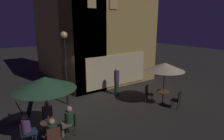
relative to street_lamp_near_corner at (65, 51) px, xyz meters
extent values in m
plane|color=#2E2C27|center=(-0.35, -0.37, -2.92)|extent=(60.00, 60.00, 0.00)
cube|color=tan|center=(4.18, 1.80, 1.01)|extent=(6.74, 2.22, 7.87)
cube|color=tan|center=(1.92, 4.93, 1.01)|extent=(2.22, 8.47, 7.87)
cube|color=#E6B86F|center=(3.52, 0.67, 2.71)|extent=(0.55, 0.06, 0.95)
cube|color=beige|center=(3.84, 0.66, -1.67)|extent=(4.72, 0.08, 2.10)
cylinder|color=black|center=(0.00, 0.00, -1.11)|extent=(0.10, 0.10, 3.63)
sphere|color=#F6D17D|center=(0.00, 0.00, 0.82)|extent=(0.37, 0.37, 0.37)
cube|color=black|center=(-2.07, -0.60, -2.43)|extent=(0.31, 0.56, 0.95)
cube|color=black|center=(-2.43, -0.61, -2.43)|extent=(0.31, 0.56, 0.95)
cylinder|color=black|center=(-1.82, -2.68, -2.91)|extent=(0.40, 0.40, 0.03)
cylinder|color=black|center=(-1.82, -2.68, -2.57)|extent=(0.06, 0.06, 0.70)
cylinder|color=brown|center=(-1.82, -2.68, -2.21)|extent=(0.60, 0.60, 0.03)
cylinder|color=black|center=(4.19, -3.01, -2.91)|extent=(0.40, 0.40, 0.03)
cylinder|color=black|center=(4.19, -3.01, -2.55)|extent=(0.06, 0.06, 0.75)
cylinder|color=brown|center=(4.19, -3.01, -2.16)|extent=(0.68, 0.68, 0.03)
cylinder|color=black|center=(-1.82, -2.68, -2.89)|extent=(0.36, 0.36, 0.06)
cylinder|color=#4A3526|center=(-1.82, -2.68, -1.71)|extent=(0.05, 0.05, 2.44)
cone|color=#2F5936|center=(-1.82, -2.68, -0.66)|extent=(2.20, 2.20, 0.45)
cylinder|color=black|center=(4.19, -3.01, -2.89)|extent=(0.36, 0.36, 0.06)
cylinder|color=#4F3129|center=(4.19, -3.01, -1.78)|extent=(0.05, 0.05, 2.29)
cone|color=beige|center=(4.19, -3.01, -0.79)|extent=(2.03, 2.03, 0.41)
cylinder|color=brown|center=(-1.50, -2.11, -2.71)|extent=(0.03, 0.03, 0.43)
cylinder|color=brown|center=(-1.83, -2.03, -2.71)|extent=(0.03, 0.03, 0.43)
cylinder|color=brown|center=(-1.42, -1.78, -2.71)|extent=(0.03, 0.03, 0.43)
cylinder|color=brown|center=(-1.75, -1.70, -2.71)|extent=(0.03, 0.03, 0.43)
cube|color=brown|center=(-1.63, -1.91, -2.48)|extent=(0.51, 0.51, 0.04)
cube|color=brown|center=(-1.58, -1.72, -2.21)|extent=(0.42, 0.14, 0.49)
cylinder|color=black|center=(-2.39, -2.42, -2.71)|extent=(0.03, 0.03, 0.42)
cylinder|color=black|center=(-2.70, -2.37, -2.71)|extent=(0.03, 0.03, 0.42)
cube|color=black|center=(-2.57, -2.55, -2.48)|extent=(0.46, 0.46, 0.04)
cube|color=black|center=(-2.75, -2.52, -2.26)|extent=(0.10, 0.40, 0.41)
cube|color=brown|center=(-1.90, -3.40, -2.47)|extent=(0.48, 0.48, 0.04)
cube|color=brown|center=(-1.92, -3.60, -2.21)|extent=(0.44, 0.09, 0.47)
cylinder|color=black|center=(-1.24, -2.96, -2.71)|extent=(0.03, 0.03, 0.42)
cylinder|color=black|center=(-1.17, -2.65, -2.71)|extent=(0.03, 0.03, 0.42)
cylinder|color=black|center=(-0.93, -3.03, -2.71)|extent=(0.03, 0.03, 0.42)
cylinder|color=black|center=(-0.86, -2.72, -2.71)|extent=(0.03, 0.03, 0.42)
cube|color=black|center=(-1.05, -2.84, -2.48)|extent=(0.47, 0.47, 0.04)
cube|color=black|center=(-0.87, -2.88, -2.23)|extent=(0.12, 0.40, 0.48)
cylinder|color=brown|center=(4.08, -2.42, -2.70)|extent=(0.03, 0.03, 0.45)
cylinder|color=brown|center=(3.79, -2.56, -2.70)|extent=(0.03, 0.03, 0.45)
cylinder|color=brown|center=(3.94, -2.13, -2.70)|extent=(0.03, 0.03, 0.45)
cylinder|color=brown|center=(3.65, -2.27, -2.70)|extent=(0.03, 0.03, 0.45)
cube|color=brown|center=(3.87, -2.34, -2.46)|extent=(0.54, 0.54, 0.04)
cube|color=brown|center=(3.79, -2.18, -2.20)|extent=(0.38, 0.21, 0.49)
cylinder|color=black|center=(4.19, -3.56, -2.71)|extent=(0.03, 0.03, 0.42)
cylinder|color=black|center=(4.51, -3.46, -2.71)|extent=(0.03, 0.03, 0.42)
cylinder|color=black|center=(4.29, -3.88, -2.71)|extent=(0.03, 0.03, 0.42)
cylinder|color=black|center=(4.61, -3.78, -2.71)|extent=(0.03, 0.03, 0.42)
cube|color=black|center=(4.40, -3.67, -2.48)|extent=(0.53, 0.53, 0.04)
cube|color=black|center=(4.45, -3.85, -2.22)|extent=(0.41, 0.16, 0.50)
cube|color=#334D38|center=(-1.66, -2.04, -2.43)|extent=(0.39, 0.42, 0.14)
cylinder|color=#334D38|center=(-1.70, -2.20, -2.68)|extent=(0.14, 0.14, 0.49)
cylinder|color=#524167|center=(-1.63, -1.91, -2.17)|extent=(0.31, 0.31, 0.52)
sphere|color=tan|center=(-1.63, -1.91, -1.81)|extent=(0.22, 0.22, 0.22)
cube|color=#233250|center=(-2.44, -2.58, -2.43)|extent=(0.41, 0.37, 0.14)
cylinder|color=#233250|center=(-2.28, -2.60, -2.68)|extent=(0.14, 0.14, 0.49)
cylinder|color=#653F6F|center=(-2.57, -2.55, -2.17)|extent=(0.31, 0.31, 0.53)
sphere|color=tan|center=(-2.57, -2.55, -1.81)|extent=(0.20, 0.20, 0.20)
cube|color=#562E63|center=(-1.88, -3.26, -2.43)|extent=(0.38, 0.40, 0.14)
cylinder|color=#562E63|center=(-1.87, -3.11, -2.68)|extent=(0.14, 0.14, 0.49)
cylinder|color=#27442D|center=(-1.90, -3.40, -2.17)|extent=(0.35, 0.35, 0.52)
sphere|color=tan|center=(-1.90, -3.40, -1.82)|extent=(0.20, 0.20, 0.20)
cube|color=#7A6453|center=(-1.19, -2.81, -2.43)|extent=(0.43, 0.44, 0.14)
cylinder|color=#7A6453|center=(-1.34, -2.78, -2.68)|extent=(0.14, 0.14, 0.49)
cylinder|color=#2A452E|center=(-1.05, -2.84, -2.18)|extent=(0.37, 0.37, 0.51)
sphere|color=tan|center=(-1.05, -2.84, -1.82)|extent=(0.23, 0.23, 0.23)
cylinder|color=#273D2C|center=(3.05, -0.35, -2.50)|extent=(0.28, 0.28, 0.86)
cylinder|color=#60376F|center=(3.05, -0.35, -1.73)|extent=(0.33, 0.33, 0.67)
sphere|color=beige|center=(3.05, -0.35, -1.31)|extent=(0.19, 0.19, 0.19)
camera|label=1|loc=(-3.54, -9.30, 1.39)|focal=30.47mm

